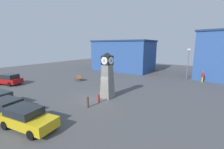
{
  "coord_description": "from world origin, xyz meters",
  "views": [
    {
      "loc": [
        10.64,
        -12.16,
        5.9
      ],
      "look_at": [
        0.3,
        2.32,
        2.38
      ],
      "focal_mm": 24.0,
      "sensor_mm": 36.0,
      "label": 1
    }
  ],
  "objects_px": {
    "pedestrian_by_cars": "(203,76)",
    "bench": "(78,78)",
    "car_by_building": "(27,118)",
    "car_far_lot": "(9,79)",
    "pedestrian_crossing_lot": "(108,69)",
    "clock_tower": "(107,77)",
    "car_near_tower": "(8,109)",
    "street_lamp_near_road": "(188,61)",
    "bollard_near_tower": "(99,98)",
    "bollard_mid_row": "(88,102)"
  },
  "relations": [
    {
      "from": "car_by_building",
      "to": "bench",
      "type": "relative_size",
      "value": 2.76
    },
    {
      "from": "clock_tower",
      "to": "street_lamp_near_road",
      "type": "distance_m",
      "value": 16.92
    },
    {
      "from": "bollard_mid_row",
      "to": "car_near_tower",
      "type": "xyz_separation_m",
      "value": [
        -3.92,
        -5.25,
        0.2
      ]
    },
    {
      "from": "bollard_near_tower",
      "to": "street_lamp_near_road",
      "type": "xyz_separation_m",
      "value": [
        5.4,
        17.66,
        2.67
      ]
    },
    {
      "from": "pedestrian_crossing_lot",
      "to": "street_lamp_near_road",
      "type": "xyz_separation_m",
      "value": [
        15.06,
        3.33,
        2.23
      ]
    },
    {
      "from": "car_far_lot",
      "to": "street_lamp_near_road",
      "type": "relative_size",
      "value": 0.82
    },
    {
      "from": "clock_tower",
      "to": "car_far_lot",
      "type": "xyz_separation_m",
      "value": [
        -15.62,
        -4.09,
        -1.56
      ]
    },
    {
      "from": "car_far_lot",
      "to": "street_lamp_near_road",
      "type": "height_order",
      "value": "street_lamp_near_road"
    },
    {
      "from": "bollard_mid_row",
      "to": "car_by_building",
      "type": "distance_m",
      "value": 5.23
    },
    {
      "from": "bench",
      "to": "pedestrian_crossing_lot",
      "type": "xyz_separation_m",
      "value": [
        -0.62,
        8.95,
        0.36
      ]
    },
    {
      "from": "car_near_tower",
      "to": "pedestrian_crossing_lot",
      "type": "bearing_deg",
      "value": 105.11
    },
    {
      "from": "bollard_mid_row",
      "to": "car_far_lot",
      "type": "xyz_separation_m",
      "value": [
        -15.76,
        -0.79,
        0.24
      ]
    },
    {
      "from": "bollard_near_tower",
      "to": "pedestrian_by_cars",
      "type": "bearing_deg",
      "value": 63.95
    },
    {
      "from": "bollard_near_tower",
      "to": "street_lamp_near_road",
      "type": "distance_m",
      "value": 18.66
    },
    {
      "from": "clock_tower",
      "to": "bench",
      "type": "xyz_separation_m",
      "value": [
        -8.88,
        3.67,
        -1.84
      ]
    },
    {
      "from": "bollard_mid_row",
      "to": "bench",
      "type": "distance_m",
      "value": 11.4
    },
    {
      "from": "clock_tower",
      "to": "car_by_building",
      "type": "relative_size",
      "value": 1.1
    },
    {
      "from": "bench",
      "to": "pedestrian_crossing_lot",
      "type": "height_order",
      "value": "pedestrian_crossing_lot"
    },
    {
      "from": "car_near_tower",
      "to": "bollard_mid_row",
      "type": "bearing_deg",
      "value": 53.27
    },
    {
      "from": "bollard_near_tower",
      "to": "clock_tower",
      "type": "bearing_deg",
      "value": 95.37
    },
    {
      "from": "clock_tower",
      "to": "car_near_tower",
      "type": "relative_size",
      "value": 1.25
    },
    {
      "from": "pedestrian_by_cars",
      "to": "bench",
      "type": "bearing_deg",
      "value": -147.38
    },
    {
      "from": "bollard_mid_row",
      "to": "pedestrian_by_cars",
      "type": "bearing_deg",
      "value": 65.95
    },
    {
      "from": "street_lamp_near_road",
      "to": "car_far_lot",
      "type": "bearing_deg",
      "value": -136.57
    },
    {
      "from": "clock_tower",
      "to": "car_by_building",
      "type": "bearing_deg",
      "value": -95.53
    },
    {
      "from": "street_lamp_near_road",
      "to": "clock_tower",
      "type": "bearing_deg",
      "value": -109.21
    },
    {
      "from": "car_far_lot",
      "to": "pedestrian_crossing_lot",
      "type": "xyz_separation_m",
      "value": [
        6.12,
        16.72,
        0.08
      ]
    },
    {
      "from": "street_lamp_near_road",
      "to": "bench",
      "type": "bearing_deg",
      "value": -139.62
    },
    {
      "from": "car_far_lot",
      "to": "pedestrian_by_cars",
      "type": "height_order",
      "value": "pedestrian_by_cars"
    },
    {
      "from": "car_far_lot",
      "to": "bench",
      "type": "distance_m",
      "value": 10.28
    },
    {
      "from": "car_near_tower",
      "to": "car_by_building",
      "type": "distance_m",
      "value": 2.96
    },
    {
      "from": "pedestrian_crossing_lot",
      "to": "car_by_building",
      "type": "bearing_deg",
      "value": -67.61
    },
    {
      "from": "car_far_lot",
      "to": "pedestrian_crossing_lot",
      "type": "bearing_deg",
      "value": 69.89
    },
    {
      "from": "clock_tower",
      "to": "street_lamp_near_road",
      "type": "bearing_deg",
      "value": 70.79
    },
    {
      "from": "clock_tower",
      "to": "bollard_mid_row",
      "type": "bearing_deg",
      "value": -87.59
    },
    {
      "from": "car_near_tower",
      "to": "car_by_building",
      "type": "bearing_deg",
      "value": 2.13
    },
    {
      "from": "bollard_near_tower",
      "to": "pedestrian_crossing_lot",
      "type": "bearing_deg",
      "value": 123.98
    },
    {
      "from": "clock_tower",
      "to": "bollard_mid_row",
      "type": "distance_m",
      "value": 3.76
    },
    {
      "from": "bollard_near_tower",
      "to": "car_by_building",
      "type": "relative_size",
      "value": 0.19
    },
    {
      "from": "street_lamp_near_road",
      "to": "car_near_tower",
      "type": "bearing_deg",
      "value": -110.86
    },
    {
      "from": "bollard_mid_row",
      "to": "bench",
      "type": "xyz_separation_m",
      "value": [
        -9.02,
        6.98,
        -0.04
      ]
    },
    {
      "from": "pedestrian_crossing_lot",
      "to": "bollard_near_tower",
      "type": "bearing_deg",
      "value": -56.02
    },
    {
      "from": "bollard_near_tower",
      "to": "bench",
      "type": "relative_size",
      "value": 0.52
    },
    {
      "from": "car_far_lot",
      "to": "bollard_near_tower",
      "type": "bearing_deg",
      "value": 8.61
    },
    {
      "from": "bollard_near_tower",
      "to": "car_far_lot",
      "type": "relative_size",
      "value": 0.2
    },
    {
      "from": "bollard_near_tower",
      "to": "car_near_tower",
      "type": "bearing_deg",
      "value": -119.89
    },
    {
      "from": "car_by_building",
      "to": "bench",
      "type": "height_order",
      "value": "car_by_building"
    },
    {
      "from": "car_by_building",
      "to": "bench",
      "type": "bearing_deg",
      "value": 123.65
    },
    {
      "from": "car_near_tower",
      "to": "street_lamp_near_road",
      "type": "bearing_deg",
      "value": 69.14
    },
    {
      "from": "car_near_tower",
      "to": "bench",
      "type": "distance_m",
      "value": 13.25
    }
  ]
}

